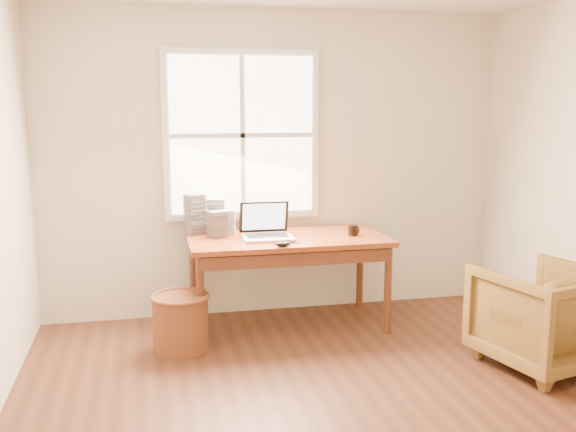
% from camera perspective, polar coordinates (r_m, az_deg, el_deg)
% --- Properties ---
extents(room_shell, '(4.04, 4.54, 2.64)m').
position_cam_1_polar(room_shell, '(3.52, 5.39, 1.84)').
color(room_shell, '#4F2B1B').
rests_on(room_shell, ground).
extents(desk, '(1.60, 0.80, 0.04)m').
position_cam_1_polar(desk, '(5.19, -0.05, -2.07)').
color(desk, brown).
rests_on(desk, room_shell).
extents(armchair, '(0.93, 0.95, 0.71)m').
position_cam_1_polar(armchair, '(4.84, 21.66, -8.28)').
color(armchair, brown).
rests_on(armchair, room_shell).
extents(wicker_stool, '(0.52, 0.52, 0.41)m').
position_cam_1_polar(wicker_stool, '(4.89, -9.51, -9.37)').
color(wicker_stool, brown).
rests_on(wicker_stool, room_shell).
extents(laptop, '(0.45, 0.47, 0.33)m').
position_cam_1_polar(laptop, '(5.05, -1.80, -0.24)').
color(laptop, '#B9BAC0').
rests_on(laptop, desk).
extents(mouse, '(0.12, 0.09, 0.04)m').
position_cam_1_polar(mouse, '(4.83, -0.48, -2.50)').
color(mouse, black).
rests_on(mouse, desk).
extents(coffee_mug, '(0.09, 0.09, 0.09)m').
position_cam_1_polar(coffee_mug, '(5.26, 5.78, -1.27)').
color(coffee_mug, black).
rests_on(coffee_mug, desk).
extents(cd_stack_a, '(0.16, 0.14, 0.28)m').
position_cam_1_polar(cd_stack_a, '(5.40, -6.42, 0.10)').
color(cd_stack_a, '#ADB0B8').
rests_on(cd_stack_a, desk).
extents(cd_stack_b, '(0.16, 0.15, 0.21)m').
position_cam_1_polar(cd_stack_b, '(5.20, -6.29, -0.72)').
color(cd_stack_b, '#2A292F').
rests_on(cd_stack_b, desk).
extents(cd_stack_c, '(0.18, 0.18, 0.33)m').
position_cam_1_polar(cd_stack_c, '(5.33, -8.27, 0.16)').
color(cd_stack_c, '#9495A0').
rests_on(cd_stack_c, desk).
extents(cd_stack_d, '(0.18, 0.17, 0.20)m').
position_cam_1_polar(cd_stack_d, '(5.34, -5.59, -0.47)').
color(cd_stack_d, silver).
rests_on(cd_stack_d, desk).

